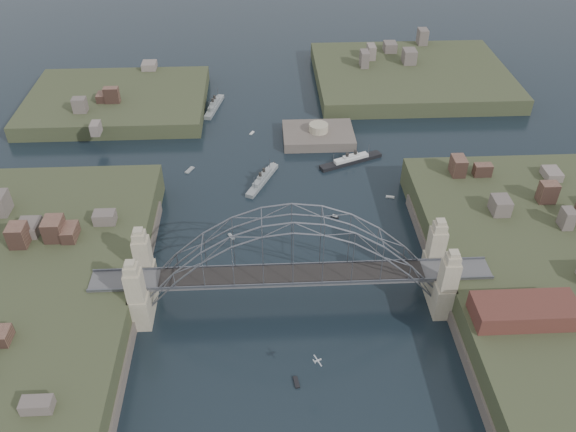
% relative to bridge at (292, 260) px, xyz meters
% --- Properties ---
extents(ground, '(500.00, 500.00, 0.00)m').
position_rel_bridge_xyz_m(ground, '(0.00, 0.00, -12.32)').
color(ground, black).
rests_on(ground, ground).
extents(bridge, '(84.00, 13.80, 24.60)m').
position_rel_bridge_xyz_m(bridge, '(0.00, 0.00, 0.00)').
color(bridge, '#545457').
rests_on(bridge, ground).
extents(shore_west, '(50.50, 90.00, 12.00)m').
position_rel_bridge_xyz_m(shore_west, '(-57.32, 0.00, -10.35)').
color(shore_west, '#373E24').
rests_on(shore_west, ground).
extents(shore_east, '(50.50, 90.00, 12.00)m').
position_rel_bridge_xyz_m(shore_east, '(57.32, 0.00, -10.35)').
color(shore_east, '#373E24').
rests_on(shore_east, ground).
extents(headland_nw, '(60.00, 45.00, 9.00)m').
position_rel_bridge_xyz_m(headland_nw, '(-55.00, 95.00, -11.82)').
color(headland_nw, '#373E24').
rests_on(headland_nw, ground).
extents(headland_ne, '(70.00, 55.00, 9.50)m').
position_rel_bridge_xyz_m(headland_ne, '(50.00, 110.00, -11.57)').
color(headland_ne, '#373E24').
rests_on(headland_ne, ground).
extents(fort_island, '(22.00, 16.00, 9.40)m').
position_rel_bridge_xyz_m(fort_island, '(12.00, 70.00, -12.66)').
color(fort_island, '#594E46').
rests_on(fort_island, ground).
extents(wharf_shed, '(20.00, 8.00, 4.00)m').
position_rel_bridge_xyz_m(wharf_shed, '(44.00, -14.00, -2.32)').
color(wharf_shed, '#592D26').
rests_on(wharf_shed, shore_east).
extents(finger_pier, '(4.00, 22.00, 1.40)m').
position_rel_bridge_xyz_m(finger_pier, '(39.00, -28.00, -11.62)').
color(finger_pier, '#545457').
rests_on(finger_pier, ground).
extents(naval_cruiser_near, '(9.46, 16.48, 5.15)m').
position_rel_bridge_xyz_m(naval_cruiser_near, '(-5.87, 47.09, -11.52)').
color(naval_cruiser_near, gray).
rests_on(naval_cruiser_near, ground).
extents(naval_cruiser_far, '(6.14, 17.10, 5.74)m').
position_rel_bridge_xyz_m(naval_cruiser_far, '(-21.83, 92.83, -11.43)').
color(naval_cruiser_far, gray).
rests_on(naval_cruiser_far, ground).
extents(ocean_liner, '(19.43, 10.28, 4.90)m').
position_rel_bridge_xyz_m(ocean_liner, '(20.47, 56.04, -11.56)').
color(ocean_liner, black).
rests_on(ocean_liner, ground).
extents(aeroplane, '(1.62, 2.74, 0.42)m').
position_rel_bridge_xyz_m(aeroplane, '(3.32, -22.06, -4.65)').
color(aeroplane, silver).
extents(small_boat_a, '(1.93, 2.53, 0.45)m').
position_rel_bridge_xyz_m(small_boat_a, '(-13.94, 23.02, -12.17)').
color(small_boat_a, silver).
rests_on(small_boat_a, ground).
extents(small_boat_b, '(2.12, 1.55, 1.43)m').
position_rel_bridge_xyz_m(small_boat_b, '(12.76, 29.73, -12.04)').
color(small_boat_b, silver).
rests_on(small_boat_b, ground).
extents(small_boat_c, '(1.25, 2.71, 0.45)m').
position_rel_bridge_xyz_m(small_boat_c, '(-0.28, -20.99, -12.17)').
color(small_boat_c, silver).
rests_on(small_boat_c, ground).
extents(small_boat_d, '(2.37, 1.26, 0.45)m').
position_rel_bridge_xyz_m(small_boat_d, '(28.83, 37.91, -12.17)').
color(small_boat_d, silver).
rests_on(small_boat_d, ground).
extents(small_boat_e, '(2.71, 3.74, 0.45)m').
position_rel_bridge_xyz_m(small_boat_e, '(-26.96, 53.94, -12.17)').
color(small_boat_e, silver).
rests_on(small_boat_e, ground).
extents(small_boat_f, '(1.71, 1.58, 1.43)m').
position_rel_bridge_xyz_m(small_boat_f, '(-2.29, 55.58, -12.03)').
color(small_boat_f, silver).
rests_on(small_boat_f, ground).
extents(small_boat_h, '(1.61, 2.29, 0.45)m').
position_rel_bridge_xyz_m(small_boat_h, '(-8.88, 74.84, -12.17)').
color(small_boat_h, silver).
rests_on(small_boat_h, ground).
extents(small_boat_i, '(2.55, 2.13, 0.45)m').
position_rel_bridge_xyz_m(small_boat_i, '(32.60, 10.98, -12.17)').
color(small_boat_i, silver).
rests_on(small_boat_i, ground).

